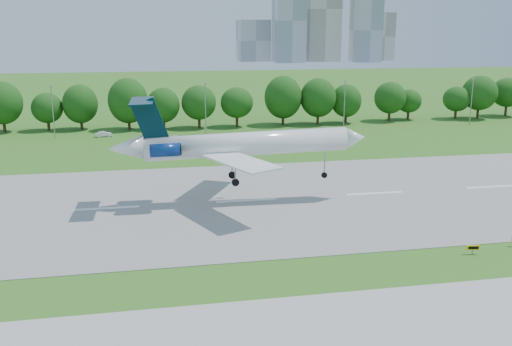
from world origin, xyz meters
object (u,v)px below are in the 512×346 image
at_px(airliner, 234,144).
at_px(service_vehicle_a, 104,134).
at_px(service_vehicle_b, 177,137).
at_px(taxi_sign_left, 473,248).

distance_m(airliner, service_vehicle_a, 62.16).
relative_size(airliner, service_vehicle_b, 11.30).
height_order(taxi_sign_left, service_vehicle_a, service_vehicle_a).
distance_m(taxi_sign_left, service_vehicle_b, 80.69).
distance_m(service_vehicle_a, service_vehicle_b, 18.21).
xyz_separation_m(airliner, service_vehicle_a, (-22.36, 57.44, -8.04)).
xyz_separation_m(airliner, taxi_sign_left, (23.16, -25.07, -7.89)).
bearing_deg(service_vehicle_a, service_vehicle_b, -126.25).
height_order(taxi_sign_left, service_vehicle_b, service_vehicle_b).
height_order(service_vehicle_a, service_vehicle_b, service_vehicle_a).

